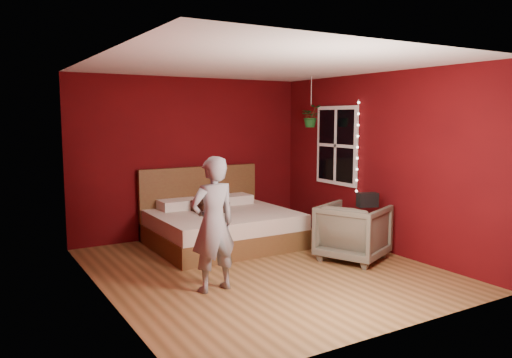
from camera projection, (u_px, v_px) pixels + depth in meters
The scene contains 10 objects.
floor at pixel (262, 269), 6.48m from camera, with size 4.50×4.50×0.00m, color olive.
room_walls at pixel (262, 139), 6.27m from camera, with size 4.04×4.54×2.62m.
window at pixel (336, 146), 8.06m from camera, with size 0.05×0.97×1.27m.
fairy_lights at pixel (358, 147), 7.60m from camera, with size 0.04×0.04×1.45m.
bed at pixel (220, 225), 7.70m from camera, with size 2.08×1.77×1.14m.
person at pixel (213, 224), 5.58m from camera, with size 0.56×0.37×1.53m, color gray.
armchair at pixel (353, 232), 6.85m from camera, with size 0.83×0.85×0.78m, color #615E4C.
handbag at pixel (367, 200), 6.58m from camera, with size 0.27×0.13×0.19m, color black.
throw_pillow at pixel (210, 206), 7.62m from camera, with size 0.45×0.45×0.16m, color black.
hanging_plant at pixel (311, 116), 8.03m from camera, with size 0.41×0.38×0.81m.
Camera 1 is at (-3.29, -5.36, 1.96)m, focal length 35.00 mm.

